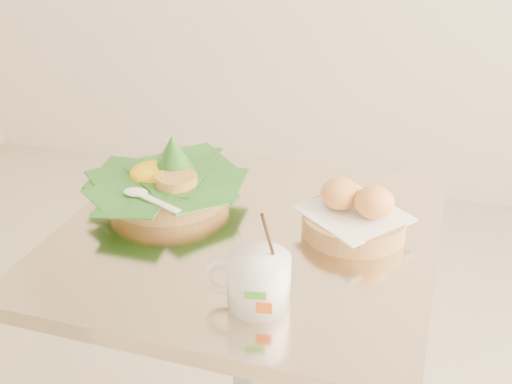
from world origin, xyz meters
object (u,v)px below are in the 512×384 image
(rice_basket, at_px, (167,180))
(coffee_mug, at_px, (257,280))
(bread_basket, at_px, (355,216))
(cafe_table, at_px, (249,323))

(rice_basket, xyz_separation_m, coffee_mug, (0.28, -0.30, 0.00))
(rice_basket, xyz_separation_m, bread_basket, (0.39, -0.03, -0.01))
(rice_basket, distance_m, coffee_mug, 0.41)
(bread_basket, bearing_deg, coffee_mug, -113.04)
(cafe_table, height_order, bread_basket, bread_basket)
(cafe_table, relative_size, rice_basket, 2.40)
(rice_basket, bearing_deg, cafe_table, -22.31)
(cafe_table, height_order, coffee_mug, coffee_mug)
(coffee_mug, bearing_deg, cafe_table, 110.51)
(cafe_table, bearing_deg, coffee_mug, -69.49)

